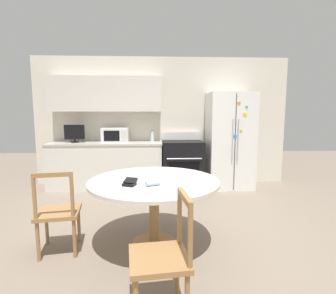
{
  "coord_description": "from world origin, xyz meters",
  "views": [
    {
      "loc": [
        -0.14,
        -2.85,
        1.47
      ],
      "look_at": [
        0.05,
        1.15,
        0.95
      ],
      "focal_mm": 28.0,
      "sensor_mm": 36.0,
      "label": 1
    }
  ],
  "objects_px": {
    "refrigerator": "(230,141)",
    "countertop_tv": "(74,133)",
    "wallet": "(130,183)",
    "oven_range": "(182,164)",
    "counter_bottle": "(152,137)",
    "microwave": "(116,135)",
    "candle_glass": "(167,173)",
    "dining_chair_near": "(163,257)",
    "dining_chair_left": "(58,213)"
  },
  "relations": [
    {
      "from": "wallet",
      "to": "microwave",
      "type": "bearing_deg",
      "value": 101.47
    },
    {
      "from": "dining_chair_near",
      "to": "wallet",
      "type": "relative_size",
      "value": 5.62
    },
    {
      "from": "microwave",
      "to": "counter_bottle",
      "type": "xyz_separation_m",
      "value": [
        0.72,
        0.04,
        -0.05
      ]
    },
    {
      "from": "countertop_tv",
      "to": "wallet",
      "type": "relative_size",
      "value": 2.39
    },
    {
      "from": "countertop_tv",
      "to": "wallet",
      "type": "distance_m",
      "value": 2.93
    },
    {
      "from": "oven_range",
      "to": "candle_glass",
      "type": "xyz_separation_m",
      "value": [
        -0.4,
        -2.18,
        0.32
      ]
    },
    {
      "from": "microwave",
      "to": "wallet",
      "type": "relative_size",
      "value": 3.18
    },
    {
      "from": "dining_chair_left",
      "to": "dining_chair_near",
      "type": "xyz_separation_m",
      "value": [
        1.07,
        -0.9,
        0.0
      ]
    },
    {
      "from": "oven_range",
      "to": "dining_chair_near",
      "type": "distance_m",
      "value": 3.38
    },
    {
      "from": "microwave",
      "to": "counter_bottle",
      "type": "bearing_deg",
      "value": 3.2
    },
    {
      "from": "counter_bottle",
      "to": "dining_chair_left",
      "type": "distance_m",
      "value": 2.77
    },
    {
      "from": "microwave",
      "to": "candle_glass",
      "type": "height_order",
      "value": "microwave"
    },
    {
      "from": "countertop_tv",
      "to": "dining_chair_left",
      "type": "bearing_deg",
      "value": -77.41
    },
    {
      "from": "refrigerator",
      "to": "oven_range",
      "type": "height_order",
      "value": "refrigerator"
    },
    {
      "from": "candle_glass",
      "to": "countertop_tv",
      "type": "bearing_deg",
      "value": 127.31
    },
    {
      "from": "refrigerator",
      "to": "wallet",
      "type": "bearing_deg",
      "value": -124.51
    },
    {
      "from": "dining_chair_near",
      "to": "countertop_tv",
      "type": "bearing_deg",
      "value": 18.98
    },
    {
      "from": "refrigerator",
      "to": "countertop_tv",
      "type": "bearing_deg",
      "value": 178.28
    },
    {
      "from": "refrigerator",
      "to": "microwave",
      "type": "distance_m",
      "value": 2.26
    },
    {
      "from": "refrigerator",
      "to": "counter_bottle",
      "type": "height_order",
      "value": "refrigerator"
    },
    {
      "from": "microwave",
      "to": "countertop_tv",
      "type": "xyz_separation_m",
      "value": [
        -0.79,
        -0.0,
        0.04
      ]
    },
    {
      "from": "refrigerator",
      "to": "wallet",
      "type": "xyz_separation_m",
      "value": [
        -1.72,
        -2.51,
        -0.15
      ]
    },
    {
      "from": "oven_range",
      "to": "countertop_tv",
      "type": "height_order",
      "value": "countertop_tv"
    },
    {
      "from": "oven_range",
      "to": "wallet",
      "type": "bearing_deg",
      "value": -107.28
    },
    {
      "from": "microwave",
      "to": "counter_bottle",
      "type": "height_order",
      "value": "microwave"
    },
    {
      "from": "refrigerator",
      "to": "countertop_tv",
      "type": "distance_m",
      "value": 3.05
    },
    {
      "from": "wallet",
      "to": "counter_bottle",
      "type": "bearing_deg",
      "value": 85.77
    },
    {
      "from": "refrigerator",
      "to": "countertop_tv",
      "type": "height_order",
      "value": "refrigerator"
    },
    {
      "from": "countertop_tv",
      "to": "microwave",
      "type": "bearing_deg",
      "value": 0.25
    },
    {
      "from": "countertop_tv",
      "to": "counter_bottle",
      "type": "xyz_separation_m",
      "value": [
        1.52,
        0.04,
        -0.1
      ]
    },
    {
      "from": "microwave",
      "to": "candle_glass",
      "type": "bearing_deg",
      "value": -67.83
    },
    {
      "from": "microwave",
      "to": "dining_chair_left",
      "type": "distance_m",
      "value": 2.58
    },
    {
      "from": "countertop_tv",
      "to": "candle_glass",
      "type": "relative_size",
      "value": 4.29
    },
    {
      "from": "oven_range",
      "to": "counter_bottle",
      "type": "distance_m",
      "value": 0.8
    },
    {
      "from": "dining_chair_left",
      "to": "dining_chair_near",
      "type": "bearing_deg",
      "value": -49.24
    },
    {
      "from": "oven_range",
      "to": "microwave",
      "type": "height_order",
      "value": "microwave"
    },
    {
      "from": "counter_bottle",
      "to": "refrigerator",
      "type": "bearing_deg",
      "value": -5.06
    },
    {
      "from": "counter_bottle",
      "to": "dining_chair_left",
      "type": "relative_size",
      "value": 0.26
    },
    {
      "from": "oven_range",
      "to": "countertop_tv",
      "type": "xyz_separation_m",
      "value": [
        -2.11,
        0.06,
        0.62
      ]
    },
    {
      "from": "wallet",
      "to": "countertop_tv",
      "type": "bearing_deg",
      "value": 116.94
    },
    {
      "from": "counter_bottle",
      "to": "oven_range",
      "type": "bearing_deg",
      "value": -9.44
    },
    {
      "from": "countertop_tv",
      "to": "dining_chair_near",
      "type": "relative_size",
      "value": 0.42
    },
    {
      "from": "refrigerator",
      "to": "wallet",
      "type": "height_order",
      "value": "refrigerator"
    },
    {
      "from": "dining_chair_left",
      "to": "wallet",
      "type": "height_order",
      "value": "dining_chair_left"
    },
    {
      "from": "dining_chair_left",
      "to": "oven_range",
      "type": "bearing_deg",
      "value": 48.49
    },
    {
      "from": "dining_chair_near",
      "to": "microwave",
      "type": "bearing_deg",
      "value": 7.18
    },
    {
      "from": "oven_range",
      "to": "candle_glass",
      "type": "distance_m",
      "value": 2.24
    },
    {
      "from": "refrigerator",
      "to": "dining_chair_left",
      "type": "xyz_separation_m",
      "value": [
        -2.49,
        -2.4,
        -0.5
      ]
    },
    {
      "from": "oven_range",
      "to": "dining_chair_left",
      "type": "relative_size",
      "value": 1.2
    },
    {
      "from": "oven_range",
      "to": "microwave",
      "type": "relative_size",
      "value": 2.11
    }
  ]
}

